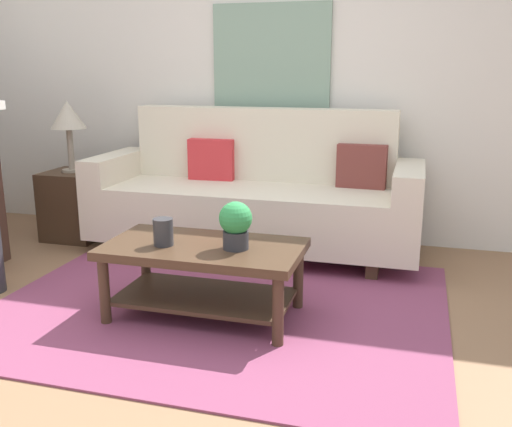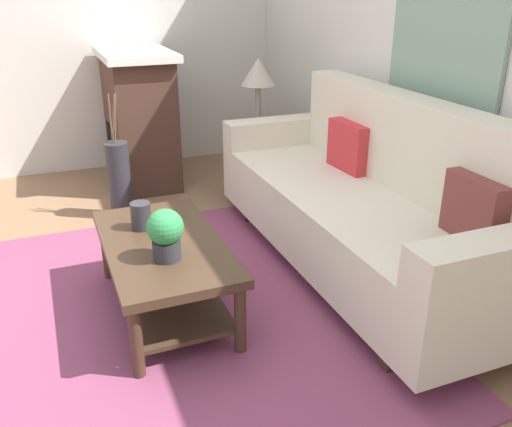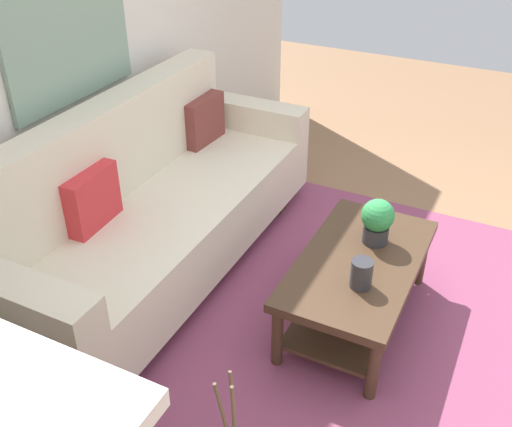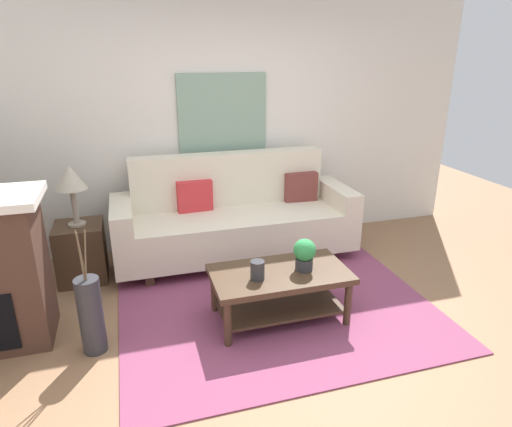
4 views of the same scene
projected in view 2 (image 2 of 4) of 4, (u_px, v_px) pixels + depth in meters
ground_plane at (103, 328)px, 2.88m from camera, size 9.57×9.57×0.00m
wall_back at (465, 47)px, 3.08m from camera, size 5.57×0.10×2.70m
wall_left at (108, 22)px, 4.96m from camera, size 0.10×5.10×2.70m
area_rug at (194, 308)px, 3.05m from camera, size 2.63×2.08×0.01m
couch at (362, 204)px, 3.34m from camera, size 2.46×0.84×1.08m
throw_pillow_crimson at (349, 146)px, 3.62m from camera, size 0.37×0.14×0.32m
throw_pillow_maroon at (476, 210)px, 2.62m from camera, size 0.37×0.14×0.32m
coffee_table at (164, 261)px, 2.91m from camera, size 1.10×0.60×0.43m
tabletop_vase at (141, 216)px, 2.99m from camera, size 0.11×0.11×0.15m
potted_plant_tabletop at (166, 233)px, 2.63m from camera, size 0.18×0.18×0.26m
side_table at (258, 159)px, 4.68m from camera, size 0.44×0.44×0.56m
table_lamp at (258, 75)px, 4.40m from camera, size 0.28×0.28×0.57m
fireplace at (140, 118)px, 4.78m from camera, size 1.02×0.58×1.16m
floor_vase at (119, 180)px, 4.14m from camera, size 0.17×0.17×0.59m
floor_vase_branch_a at (113, 119)px, 3.94m from camera, size 0.05×0.05×0.36m
floor_vase_branch_b at (115, 118)px, 3.97m from camera, size 0.04×0.05×0.36m
floor_vase_branch_c at (110, 119)px, 3.96m from camera, size 0.02×0.02×0.36m
framed_painting at (446, 25)px, 3.10m from camera, size 0.95×0.03×0.82m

